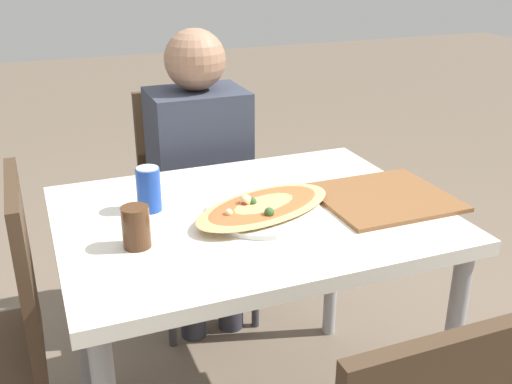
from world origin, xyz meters
The scene contains 7 objects.
dining_table centered at (0.00, 0.00, 0.66)m, with size 1.04×0.79×0.75m.
chair_far_seated centered at (0.04, 0.73, 0.50)m, with size 0.40×0.40×0.91m.
person_seated centered at (0.04, 0.61, 0.69)m, with size 0.34×0.29×1.16m.
pizza_main centered at (0.03, -0.03, 0.77)m, with size 0.48×0.34×0.06m.
soda_can centered at (-0.25, 0.11, 0.81)m, with size 0.07×0.07×0.12m.
drink_glass centered at (-0.33, -0.09, 0.80)m, with size 0.07×0.07×0.10m.
serving_tray centered at (0.39, -0.06, 0.75)m, with size 0.37×0.34×0.01m.
Camera 1 is at (-0.54, -1.40, 1.43)m, focal length 42.00 mm.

